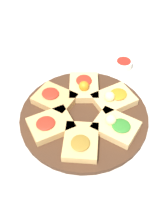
# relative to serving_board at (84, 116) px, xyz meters

# --- Properties ---
(ground_plane) EXTENTS (3.00, 3.00, 0.00)m
(ground_plane) POSITION_rel_serving_board_xyz_m (0.00, 0.00, -0.01)
(ground_plane) COLOR beige
(serving_board) EXTENTS (0.43, 0.43, 0.02)m
(serving_board) POSITION_rel_serving_board_xyz_m (0.00, 0.00, 0.00)
(serving_board) COLOR #422819
(serving_board) RESTS_ON ground_plane
(focaccia_slice_0) EXTENTS (0.16, 0.17, 0.05)m
(focaccia_slice_0) POSITION_rel_serving_board_xyz_m (0.07, -0.09, 0.03)
(focaccia_slice_0) COLOR #DBB775
(focaccia_slice_0) RESTS_ON serving_board
(focaccia_slice_1) EXTENTS (0.14, 0.11, 0.04)m
(focaccia_slice_1) POSITION_rel_serving_board_xyz_m (0.12, 0.01, 0.02)
(focaccia_slice_1) COLOR tan
(focaccia_slice_1) RESTS_ON serving_board
(focaccia_slice_2) EXTENTS (0.15, 0.16, 0.04)m
(focaccia_slice_2) POSITION_rel_serving_board_xyz_m (0.05, 0.11, 0.02)
(focaccia_slice_2) COLOR tan
(focaccia_slice_2) RESTS_ON serving_board
(focaccia_slice_3) EXTENTS (0.16, 0.17, 0.04)m
(focaccia_slice_3) POSITION_rel_serving_board_xyz_m (-0.06, 0.10, 0.02)
(focaccia_slice_3) COLOR tan
(focaccia_slice_3) RESTS_ON serving_board
(focaccia_slice_4) EXTENTS (0.14, 0.11, 0.05)m
(focaccia_slice_4) POSITION_rel_serving_board_xyz_m (-0.12, -0.01, 0.03)
(focaccia_slice_4) COLOR #DBB775
(focaccia_slice_4) RESTS_ON serving_board
(focaccia_slice_5) EXTENTS (0.15, 0.16, 0.05)m
(focaccia_slice_5) POSITION_rel_serving_board_xyz_m (-0.05, -0.11, 0.03)
(focaccia_slice_5) COLOR #DBB775
(focaccia_slice_5) RESTS_ON serving_board
(napkin_stack) EXTENTS (0.14, 0.12, 0.01)m
(napkin_stack) POSITION_rel_serving_board_xyz_m (0.36, -0.22, -0.01)
(napkin_stack) COLOR white
(napkin_stack) RESTS_ON ground_plane
(dipping_bowl) EXTENTS (0.07, 0.07, 0.03)m
(dipping_bowl) POSITION_rel_serving_board_xyz_m (0.03, -0.31, 0.01)
(dipping_bowl) COLOR silver
(dipping_bowl) RESTS_ON ground_plane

